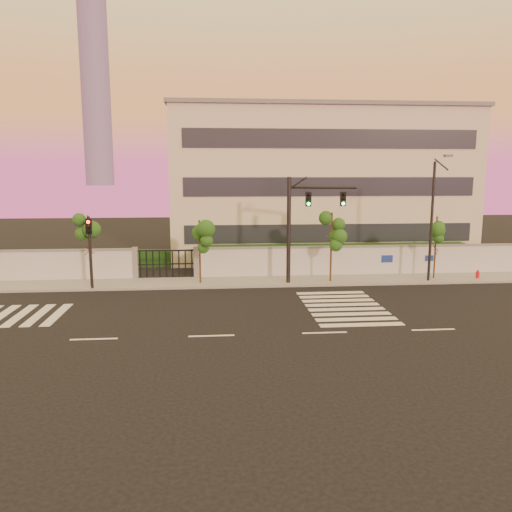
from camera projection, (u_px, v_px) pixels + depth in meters
name	position (u px, v px, depth m)	size (l,w,h in m)	color
ground	(211.00, 336.00, 21.68)	(120.00, 120.00, 0.00)	black
sidewalk	(212.00, 282.00, 31.99)	(60.00, 3.00, 0.15)	gray
perimeter_wall	(213.00, 263.00, 33.31)	(60.00, 0.36, 2.20)	#BBBDC2
hedge_row	(228.00, 259.00, 36.13)	(41.00, 4.25, 1.80)	#103816
institutional_building	(315.00, 183.00, 43.05)	(24.40, 12.40, 12.25)	beige
distant_skyscraper	(95.00, 74.00, 281.10)	(16.00, 16.00, 118.00)	slate
road_markings	(180.00, 313.00, 25.24)	(57.00, 7.62, 0.02)	silver
street_tree_c	(89.00, 235.00, 30.35)	(1.29, 1.03, 4.48)	#382314
street_tree_d	(200.00, 237.00, 31.06)	(1.46, 1.16, 4.13)	#382314
street_tree_e	(332.00, 231.00, 31.53)	(1.48, 1.18, 4.55)	#382314
street_tree_f	(436.00, 233.00, 32.48)	(1.30, 1.04, 4.23)	#382314
traffic_signal_main	(302.00, 217.00, 31.02)	(4.22, 1.40, 6.78)	black
traffic_signal_secondary	(90.00, 244.00, 29.61)	(0.35, 0.34, 4.48)	black
streetlight_east	(433.00, 215.00, 31.39)	(0.48, 1.94, 8.08)	black
fire_hydrant	(477.00, 275.00, 32.87)	(0.27, 0.26, 0.69)	red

